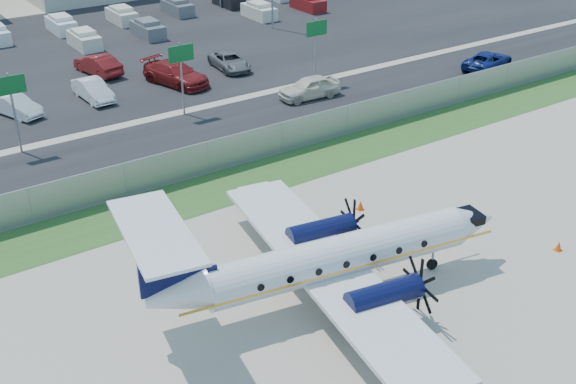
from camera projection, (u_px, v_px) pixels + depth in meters
ground at (367, 293)px, 30.93m from camera, size 170.00×170.00×0.00m
grass_verge at (227, 187)px, 39.70m from camera, size 170.00×4.00×0.02m
access_road at (170, 144)px, 44.82m from camera, size 170.00×8.00×0.02m
parking_lot at (59, 59)px, 60.17m from camera, size 170.00×32.00×0.02m
perimeter_fence at (208, 158)px, 40.70m from camera, size 120.00×0.06×1.99m
sign_left at (12, 96)px, 42.01m from camera, size 1.80×0.26×5.00m
sign_mid at (181, 63)px, 47.48m from camera, size 1.80×0.26×5.00m
sign_right at (316, 37)px, 52.95m from camera, size 1.80×0.26×5.00m
aircraft at (331, 258)px, 29.73m from camera, size 16.87×16.56×5.16m
cone_nose at (559, 246)px, 33.87m from camera, size 0.33×0.33×0.48m
cone_starboard_wing at (360, 205)px, 37.34m from camera, size 0.36×0.36×0.52m
road_car_mid at (309, 98)px, 52.07m from camera, size 4.73×2.15×1.57m
road_car_east at (487, 69)px, 57.82m from camera, size 5.56×3.64×1.42m
parked_car_b at (17, 115)px, 49.07m from camera, size 2.94×4.51×1.41m
parked_car_c at (94, 100)px, 51.73m from camera, size 1.76×4.48×1.45m
parked_car_d at (177, 84)px, 54.62m from camera, size 3.91×6.21×1.68m
parked_car_e at (230, 69)px, 57.85m from camera, size 2.60×4.86×1.30m
parked_car_g at (99, 74)px, 56.75m from camera, size 2.55×5.02×1.58m
far_parking_rows at (40, 45)px, 63.83m from camera, size 56.00×10.00×1.60m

